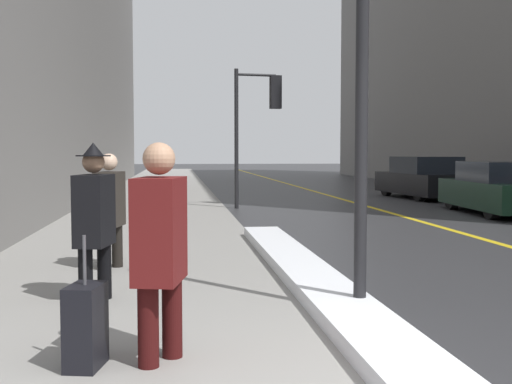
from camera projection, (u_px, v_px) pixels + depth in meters
The scene contains 11 objects.
sidewalk_slab at pixel (154, 205), 18.43m from camera, with size 4.00×80.00×0.01m.
road_centre_stripe at pixel (356, 203), 19.18m from camera, with size 0.16×80.00×0.00m.
snow_bank_curb at pixel (306, 273), 7.68m from camera, with size 0.61×8.22×0.16m.
lamp_post at pixel (362, 25), 5.89m from camera, with size 0.28×0.28×4.45m.
traffic_light_near at pixel (261, 108), 17.45m from camera, with size 1.31×0.41×3.77m.
pedestrian_in_glasses at pixel (160, 242), 4.58m from camera, with size 0.40×0.57×1.60m.
pedestrian_in_fedora at pixel (94, 215), 6.48m from camera, with size 0.39×0.55×1.62m.
pedestrian_nearside at pixel (110, 205), 8.31m from camera, with size 0.38×0.54×1.51m.
parked_car_dark_green at pixel (503, 189), 15.81m from camera, with size 2.17×4.27×1.30m.
parked_car_black at pixel (424, 179), 21.27m from camera, with size 2.09×4.29×1.38m.
rolling_suitcase at pixel (86, 327), 4.50m from camera, with size 0.29×0.40×0.95m.
Camera 1 is at (-1.35, -3.60, 1.53)m, focal length 45.00 mm.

